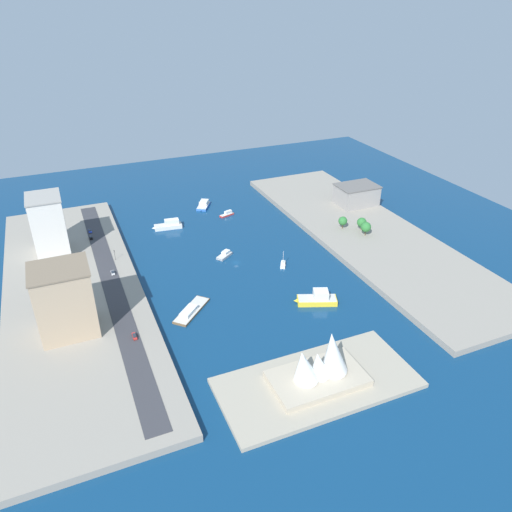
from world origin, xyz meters
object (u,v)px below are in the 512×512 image
at_px(yacht_sleek_gray, 225,255).
at_px(catamaran_blue, 204,205).
at_px(ferry_yellow_fast, 318,299).
at_px(traffic_light_waterfront, 114,253).
at_px(tugboat_red, 227,214).
at_px(carpark_squat_concrete, 356,195).
at_px(hotel_broad_white, 49,225).
at_px(pickup_red, 134,336).
at_px(barge_flat_brown, 191,311).
at_px(ferry_white_commuter, 169,225).
at_px(opera_landmark, 320,366).
at_px(sailboat_small_white, 283,264).
at_px(suv_black, 91,238).
at_px(apartment_midrise_tan, 65,300).
at_px(van_white, 113,273).
at_px(hatchback_blue, 90,231).

xyz_separation_m(yacht_sleek_gray, catamaran_blue, (-12.10, -80.59, 0.46)).
height_order(ferry_yellow_fast, traffic_light_waterfront, traffic_light_waterfront).
relative_size(tugboat_red, carpark_squat_concrete, 0.41).
xyz_separation_m(tugboat_red, traffic_light_waterfront, (86.60, 42.23, 6.58)).
bearing_deg(catamaran_blue, hotel_broad_white, 20.30).
bearing_deg(pickup_red, ferry_yellow_fast, 177.73).
relative_size(barge_flat_brown, ferry_white_commuter, 1.14).
bearing_deg(traffic_light_waterfront, opera_landmark, 114.35).
height_order(sailboat_small_white, ferry_yellow_fast, sailboat_small_white).
bearing_deg(carpark_squat_concrete, yacht_sleek_gray, 15.77).
distance_m(ferry_white_commuter, suv_black, 52.37).
xyz_separation_m(barge_flat_brown, tugboat_red, (-59.28, -107.58, 0.19)).
distance_m(barge_flat_brown, ferry_white_commuter, 104.32).
bearing_deg(apartment_midrise_tan, van_white, -120.14).
height_order(ferry_white_commuter, suv_black, ferry_white_commuter).
bearing_deg(hotel_broad_white, carpark_squat_concrete, 178.02).
height_order(ferry_yellow_fast, van_white, ferry_yellow_fast).
xyz_separation_m(tugboat_red, hotel_broad_white, (119.58, 17.88, 20.64)).
bearing_deg(suv_black, catamaran_blue, -160.66).
height_order(hotel_broad_white, suv_black, hotel_broad_white).
height_order(ferry_white_commuter, van_white, ferry_white_commuter).
distance_m(hatchback_blue, pickup_red, 124.90).
relative_size(yacht_sleek_gray, suv_black, 2.64).
height_order(suv_black, opera_landmark, opera_landmark).
xyz_separation_m(ferry_yellow_fast, tugboat_red, (4.82, -125.38, -1.41)).
bearing_deg(barge_flat_brown, pickup_red, 24.35).
relative_size(sailboat_small_white, barge_flat_brown, 0.43).
distance_m(sailboat_small_white, ferry_white_commuter, 93.04).
xyz_separation_m(barge_flat_brown, hatchback_blue, (36.90, -110.73, 3.28)).
relative_size(ferry_white_commuter, hotel_broad_white, 0.57).
bearing_deg(hotel_broad_white, ferry_white_commuter, -169.75).
bearing_deg(van_white, opera_landmark, 118.74).
bearing_deg(hotel_broad_white, tugboat_red, -171.50).
xyz_separation_m(catamaran_blue, tugboat_red, (-10.87, 22.33, -0.44)).
bearing_deg(ferry_yellow_fast, yacht_sleek_gray, -67.51).
height_order(tugboat_red, suv_black, suv_black).
bearing_deg(tugboat_red, hotel_broad_white, 8.50).
bearing_deg(ferry_yellow_fast, van_white, -34.91).
relative_size(catamaran_blue, opera_landmark, 0.44).
bearing_deg(traffic_light_waterfront, hotel_broad_white, -36.44).
distance_m(tugboat_red, hatchback_blue, 96.28).
relative_size(apartment_midrise_tan, pickup_red, 6.66).
height_order(barge_flat_brown, carpark_squat_concrete, carpark_squat_concrete).
height_order(catamaran_blue, hotel_broad_white, hotel_broad_white).
relative_size(ferry_white_commuter, opera_landmark, 0.53).
bearing_deg(hotel_broad_white, opera_landmark, 120.51).
bearing_deg(pickup_red, carpark_squat_concrete, -152.38).
bearing_deg(sailboat_small_white, pickup_red, 22.07).
xyz_separation_m(sailboat_small_white, catamaran_blue, (16.16, -105.19, 0.73)).
bearing_deg(hatchback_blue, tugboat_red, 178.13).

